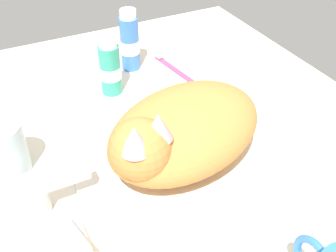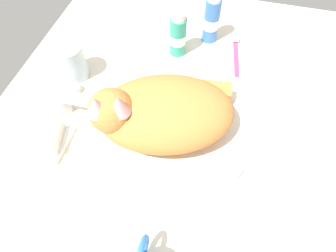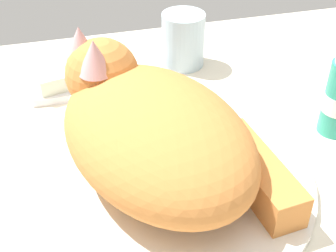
{
  "view_description": "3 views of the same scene",
  "coord_description": "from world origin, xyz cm",
  "px_view_note": "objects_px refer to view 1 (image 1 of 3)",
  "views": [
    {
      "loc": [
        -44.14,
        25.15,
        47.05
      ],
      "look_at": [
        2.57,
        1.84,
        6.27
      ],
      "focal_mm": 43.81,
      "sensor_mm": 36.0,
      "label": 1
    },
    {
      "loc": [
        -33.79,
        -9.03,
        53.8
      ],
      "look_at": [
        -2.74,
        -1.13,
        6.3
      ],
      "focal_mm": 30.92,
      "sensor_mm": 36.0,
      "label": 2
    },
    {
      "loc": [
        -9.26,
        -39.57,
        38.4
      ],
      "look_at": [
        2.25,
        3.41,
        5.25
      ],
      "focal_mm": 49.77,
      "sensor_mm": 36.0,
      "label": 3
    }
  ],
  "objects_px": {
    "soap_bar": "(64,244)",
    "toothpaste_bottle": "(110,68)",
    "rinse_cup": "(4,149)",
    "mouthwash_bottle": "(130,42)",
    "faucet": "(45,196)",
    "cat": "(180,131)",
    "toothbrush": "(172,67)"
  },
  "relations": [
    {
      "from": "soap_bar",
      "to": "toothpaste_bottle",
      "type": "bearing_deg",
      "value": -29.11
    },
    {
      "from": "rinse_cup",
      "to": "mouthwash_bottle",
      "type": "bearing_deg",
      "value": -54.3
    },
    {
      "from": "faucet",
      "to": "soap_bar",
      "type": "distance_m",
      "value": 0.09
    },
    {
      "from": "cat",
      "to": "mouthwash_bottle",
      "type": "relative_size",
      "value": 2.32
    },
    {
      "from": "cat",
      "to": "toothpaste_bottle",
      "type": "relative_size",
      "value": 2.62
    },
    {
      "from": "toothbrush",
      "to": "rinse_cup",
      "type": "bearing_deg",
      "value": 114.19
    },
    {
      "from": "cat",
      "to": "toothbrush",
      "type": "xyz_separation_m",
      "value": [
        0.29,
        -0.13,
        -0.06
      ]
    },
    {
      "from": "rinse_cup",
      "to": "toothpaste_bottle",
      "type": "xyz_separation_m",
      "value": [
        0.14,
        -0.23,
        0.01
      ]
    },
    {
      "from": "soap_bar",
      "to": "toothbrush",
      "type": "xyz_separation_m",
      "value": [
        0.38,
        -0.35,
        -0.02
      ]
    },
    {
      "from": "soap_bar",
      "to": "toothpaste_bottle",
      "type": "relative_size",
      "value": 0.59
    },
    {
      "from": "soap_bar",
      "to": "cat",
      "type": "bearing_deg",
      "value": -67.22
    },
    {
      "from": "faucet",
      "to": "cat",
      "type": "height_order",
      "value": "cat"
    },
    {
      "from": "toothpaste_bottle",
      "to": "toothbrush",
      "type": "height_order",
      "value": "toothpaste_bottle"
    },
    {
      "from": "rinse_cup",
      "to": "soap_bar",
      "type": "distance_m",
      "value": 0.21
    },
    {
      "from": "cat",
      "to": "toothbrush",
      "type": "height_order",
      "value": "cat"
    },
    {
      "from": "cat",
      "to": "toothbrush",
      "type": "relative_size",
      "value": 2.17
    },
    {
      "from": "cat",
      "to": "soap_bar",
      "type": "distance_m",
      "value": 0.24
    },
    {
      "from": "rinse_cup",
      "to": "toothpaste_bottle",
      "type": "relative_size",
      "value": 0.73
    },
    {
      "from": "faucet",
      "to": "cat",
      "type": "distance_m",
      "value": 0.22
    },
    {
      "from": "rinse_cup",
      "to": "cat",
      "type": "bearing_deg",
      "value": -113.77
    },
    {
      "from": "mouthwash_bottle",
      "to": "toothbrush",
      "type": "height_order",
      "value": "mouthwash_bottle"
    },
    {
      "from": "rinse_cup",
      "to": "toothpaste_bottle",
      "type": "bearing_deg",
      "value": -57.99
    },
    {
      "from": "soap_bar",
      "to": "mouthwash_bottle",
      "type": "height_order",
      "value": "mouthwash_bottle"
    },
    {
      "from": "rinse_cup",
      "to": "mouthwash_bottle",
      "type": "xyz_separation_m",
      "value": [
        0.22,
        -0.3,
        0.02
      ]
    },
    {
      "from": "cat",
      "to": "rinse_cup",
      "type": "bearing_deg",
      "value": 66.23
    },
    {
      "from": "mouthwash_bottle",
      "to": "faucet",
      "type": "bearing_deg",
      "value": 140.63
    },
    {
      "from": "toothbrush",
      "to": "soap_bar",
      "type": "bearing_deg",
      "value": 137.19
    },
    {
      "from": "toothpaste_bottle",
      "to": "mouthwash_bottle",
      "type": "xyz_separation_m",
      "value": [
        0.07,
        -0.07,
        0.01
      ]
    },
    {
      "from": "faucet",
      "to": "soap_bar",
      "type": "relative_size",
      "value": 1.97
    },
    {
      "from": "faucet",
      "to": "rinse_cup",
      "type": "xyz_separation_m",
      "value": [
        0.11,
        0.03,
        0.02
      ]
    },
    {
      "from": "toothpaste_bottle",
      "to": "toothbrush",
      "type": "bearing_deg",
      "value": -79.43
    },
    {
      "from": "mouthwash_bottle",
      "to": "toothbrush",
      "type": "relative_size",
      "value": 0.93
    }
  ]
}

